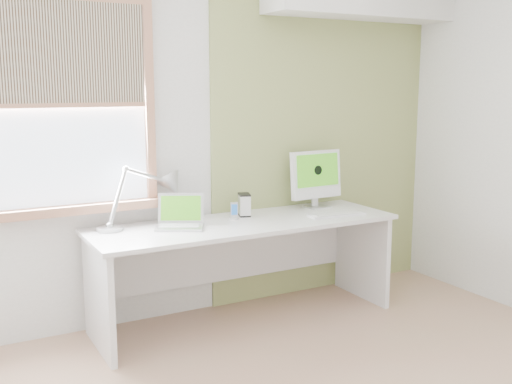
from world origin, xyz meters
TOP-DOWN VIEW (x-y plane):
  - room at (0.00, 0.00)m, footprint 4.04×3.54m
  - accent_wall at (1.00, 1.74)m, footprint 2.00×0.02m
  - window at (-1.00, 1.71)m, footprint 1.20×0.14m
  - desk at (0.09, 1.44)m, footprint 2.20×0.70m
  - desk_lamp at (-0.42, 1.68)m, footprint 0.76×0.39m
  - laptop at (-0.37, 1.45)m, footprint 0.39×0.36m
  - phone_dock at (0.06, 1.49)m, footprint 0.08×0.08m
  - external_drive at (0.18, 1.56)m, footprint 0.12×0.15m
  - imac at (0.82, 1.57)m, footprint 0.46×0.16m
  - keyboard at (0.78, 1.23)m, footprint 0.44×0.16m
  - mouse at (0.59, 1.24)m, footprint 0.06×0.10m

SIDE VIEW (x-z plane):
  - desk at x=0.09m, z-range 0.17..0.90m
  - keyboard at x=0.78m, z-range 0.73..0.75m
  - mouse at x=0.59m, z-range 0.73..0.76m
  - phone_dock at x=0.06m, z-range 0.70..0.83m
  - laptop at x=-0.37m, z-range 0.67..0.89m
  - external_drive at x=0.18m, z-range 0.73..0.89m
  - desk_lamp at x=-0.42m, z-range 0.74..1.16m
  - imac at x=0.82m, z-range 0.76..1.20m
  - room at x=0.00m, z-range -0.02..2.62m
  - accent_wall at x=1.00m, z-range 0.00..2.60m
  - window at x=-1.00m, z-range 0.83..2.25m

